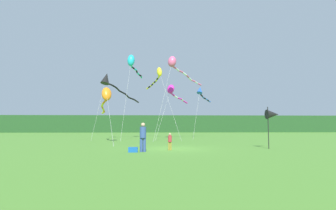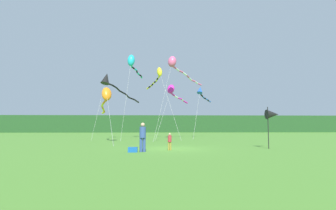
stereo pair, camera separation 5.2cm
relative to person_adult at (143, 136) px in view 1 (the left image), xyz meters
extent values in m
plane|color=#4C842D|center=(2.00, 2.18, -1.03)|extent=(120.00, 120.00, 0.00)
cube|color=#234C23|center=(2.00, 47.18, 1.02)|extent=(108.00, 3.11, 4.11)
cylinder|color=#334C8C|center=(-0.10, 0.00, -0.59)|extent=(0.18, 0.18, 0.89)
cylinder|color=#334C8C|center=(0.10, 0.00, -0.59)|extent=(0.18, 0.18, 0.89)
cylinder|color=#334C8C|center=(0.00, 0.00, 0.21)|extent=(0.41, 0.41, 0.70)
sphere|color=tan|center=(0.00, 0.00, 0.69)|extent=(0.26, 0.26, 0.26)
cylinder|color=olive|center=(1.71, 1.02, -0.75)|extent=(0.12, 0.12, 0.56)
cylinder|color=olive|center=(1.84, 1.02, -0.75)|extent=(0.12, 0.12, 0.56)
cylinder|color=#B23338|center=(1.78, 1.02, -0.26)|extent=(0.26, 0.26, 0.44)
sphere|color=tan|center=(1.78, 1.02, 0.05)|extent=(0.16, 0.16, 0.16)
cube|color=#1959B2|center=(-0.60, -0.18, -0.88)|extent=(0.58, 0.35, 0.31)
cylinder|color=black|center=(8.99, 1.87, 0.48)|extent=(0.06, 0.06, 3.03)
cone|color=black|center=(9.34, 1.87, 1.45)|extent=(0.90, 0.70, 0.70)
cylinder|color=#B2B2B2|center=(1.63, 11.36, 3.45)|extent=(2.13, 2.40, 8.98)
ellipsoid|color=#E5598C|center=(2.68, 12.55, 7.94)|extent=(1.49, 1.51, 1.45)
cylinder|color=#E5598C|center=(2.93, 12.85, 7.36)|extent=(0.66, 0.75, 0.33)
cylinder|color=white|center=(3.37, 13.48, 7.24)|extent=(0.58, 0.79, 0.32)
cylinder|color=#E5598C|center=(3.83, 14.10, 7.13)|extent=(0.69, 0.72, 0.29)
cylinder|color=white|center=(4.35, 14.67, 6.97)|extent=(0.71, 0.75, 0.41)
cylinder|color=#E5598C|center=(4.80, 15.30, 6.79)|extent=(0.56, 0.81, 0.34)
cylinder|color=white|center=(5.19, 15.96, 6.61)|extent=(0.63, 0.80, 0.43)
cylinder|color=#E5598C|center=(5.68, 16.56, 6.44)|extent=(0.71, 0.70, 0.30)
cylinder|color=white|center=(6.18, 17.15, 6.32)|extent=(0.62, 0.78, 0.33)
cylinder|color=#E5598C|center=(6.68, 17.73, 6.19)|extent=(0.73, 0.70, 0.33)
cylinder|color=#B2B2B2|center=(-5.76, 13.67, 2.64)|extent=(1.19, 1.92, 7.34)
cone|color=black|center=(-5.18, 14.61, 6.31)|extent=(1.62, 1.74, 1.60)
cylinder|color=black|center=(-4.86, 14.99, 5.68)|extent=(0.81, 0.92, 0.36)
cylinder|color=black|center=(-4.37, 15.84, 5.51)|extent=(0.56, 1.02, 0.37)
cylinder|color=black|center=(-4.03, 16.77, 5.28)|extent=(0.52, 1.06, 0.50)
cylinder|color=black|center=(-3.53, 17.58, 4.96)|extent=(0.89, 0.88, 0.51)
cylinder|color=black|center=(-3.01, 18.40, 4.62)|extent=(0.53, 1.06, 0.53)
cylinder|color=black|center=(-2.50, 19.21, 4.34)|extent=(0.88, 0.87, 0.42)
cylinder|color=black|center=(-1.89, 19.98, 4.07)|extent=(0.72, 1.00, 0.49)
cylinder|color=#B2B2B2|center=(-2.54, 12.82, 3.71)|extent=(0.80, 2.82, 9.49)
ellipsoid|color=#1EB7CC|center=(-2.16, 14.22, 8.45)|extent=(1.13, 1.28, 1.58)
cylinder|color=#1EB7CC|center=(-2.14, 14.50, 7.83)|extent=(0.23, 0.60, 0.27)
cylinder|color=black|center=(-2.00, 15.04, 7.75)|extent=(0.44, 0.62, 0.30)
cylinder|color=#1EB7CC|center=(-1.76, 15.54, 7.65)|extent=(0.43, 0.62, 0.29)
cylinder|color=black|center=(-1.60, 16.07, 7.51)|extent=(0.28, 0.65, 0.38)
cylinder|color=#1EB7CC|center=(-1.48, 16.62, 7.34)|extent=(0.39, 0.64, 0.34)
cylinder|color=black|center=(-1.25, 17.13, 7.21)|extent=(0.46, 0.62, 0.31)
cylinder|color=#1EB7CC|center=(-1.10, 17.65, 7.09)|extent=(0.23, 0.61, 0.32)
cylinder|color=#B2B2B2|center=(2.45, 13.79, 3.21)|extent=(2.36, 4.50, 8.49)
ellipsoid|color=yellow|center=(1.29, 16.03, 7.45)|extent=(1.06, 1.29, 1.45)
cylinder|color=yellow|center=(1.22, 16.28, 6.86)|extent=(0.35, 0.61, 0.35)
cylinder|color=black|center=(1.07, 16.77, 6.73)|extent=(0.36, 0.59, 0.30)
cylinder|color=yellow|center=(0.93, 17.27, 6.59)|extent=(0.35, 0.61, 0.36)
cylinder|color=black|center=(0.75, 17.75, 6.47)|extent=(0.41, 0.58, 0.27)
cylinder|color=yellow|center=(0.56, 18.23, 6.39)|extent=(0.37, 0.58, 0.27)
cylinder|color=black|center=(0.38, 18.72, 6.28)|extent=(0.39, 0.61, 0.34)
cylinder|color=yellow|center=(0.20, 19.20, 6.17)|extent=(0.36, 0.58, 0.26)
cylinder|color=black|center=(-0.02, 19.67, 6.08)|extent=(0.48, 0.58, 0.32)
cylinder|color=yellow|center=(-0.29, 20.11, 5.94)|extent=(0.46, 0.60, 0.34)
cylinder|color=#B2B2B2|center=(-3.26, 6.67, 1.34)|extent=(1.48, 4.38, 4.77)
ellipsoid|color=orange|center=(-3.99, 8.85, 3.72)|extent=(1.32, 1.58, 1.67)
cylinder|color=orange|center=(-4.22, 9.25, 3.01)|extent=(0.66, 0.93, 0.43)
cylinder|color=yellow|center=(-4.61, 10.07, 2.78)|extent=(0.51, 0.97, 0.41)
cylinder|color=orange|center=(-4.81, 10.95, 2.59)|extent=(0.32, 0.96, 0.35)
cylinder|color=yellow|center=(-4.91, 11.86, 2.43)|extent=(0.28, 0.96, 0.37)
cylinder|color=orange|center=(-4.99, 12.77, 2.26)|extent=(0.30, 0.96, 0.36)
cylinder|color=yellow|center=(-5.22, 13.64, 2.13)|extent=(0.55, 0.94, 0.29)
cylinder|color=#B2B2B2|center=(1.77, 14.52, 2.12)|extent=(1.97, 3.17, 6.31)
ellipsoid|color=#E026B2|center=(2.74, 16.09, 5.26)|extent=(1.35, 1.38, 1.37)
cylinder|color=#E026B2|center=(2.99, 16.48, 4.64)|extent=(0.70, 0.92, 0.46)
cylinder|color=white|center=(3.49, 17.25, 4.41)|extent=(0.69, 0.91, 0.40)
cylinder|color=#E026B2|center=(4.04, 17.98, 4.26)|extent=(0.77, 0.84, 0.29)
cylinder|color=white|center=(4.49, 18.76, 4.16)|extent=(0.49, 0.96, 0.31)
cylinder|color=#E026B2|center=(4.96, 19.51, 3.95)|extent=(0.84, 0.83, 0.49)
cylinder|color=#B2B2B2|center=(6.08, 16.36, 2.19)|extent=(1.42, 2.87, 6.46)
cone|color=blue|center=(6.78, 17.78, 5.42)|extent=(1.17, 1.33, 1.19)
cylinder|color=blue|center=(6.86, 18.09, 4.97)|extent=(0.38, 0.70, 0.33)
cylinder|color=black|center=(7.13, 18.66, 4.80)|extent=(0.55, 0.69, 0.40)
cylinder|color=blue|center=(7.44, 19.21, 4.62)|extent=(0.48, 0.70, 0.35)
cylinder|color=black|center=(7.76, 19.76, 4.51)|extent=(0.52, 0.66, 0.26)
cylinder|color=blue|center=(8.11, 20.28, 4.42)|extent=(0.56, 0.66, 0.30)
cylinder|color=black|center=(8.45, 20.82, 4.32)|extent=(0.49, 0.68, 0.30)
cylinder|color=blue|center=(8.78, 21.36, 4.22)|extent=(0.56, 0.66, 0.30)
camera|label=1|loc=(0.78, -16.71, 0.64)|focal=27.83mm
camera|label=2|loc=(0.83, -16.72, 0.64)|focal=27.83mm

